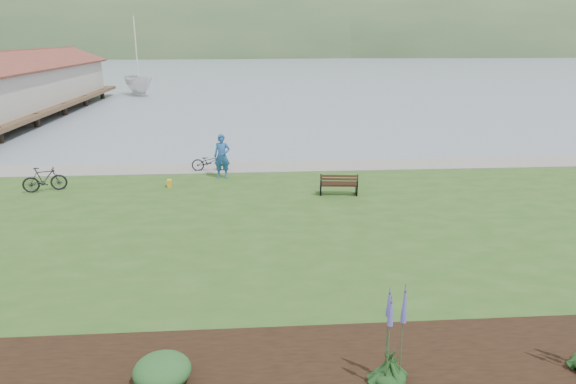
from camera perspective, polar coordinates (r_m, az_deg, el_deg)
name	(u,v)px	position (r m, az deg, el deg)	size (l,w,h in m)	color
ground	(268,224)	(18.71, -2.28, -3.58)	(600.00, 600.00, 0.00)	gray
lawn	(270,240)	(16.78, -2.05, -5.34)	(34.00, 20.00, 0.40)	#2B511C
shoreline_path	(262,167)	(25.18, -2.85, 2.82)	(34.00, 2.20, 0.03)	gray
far_hillside	(307,55)	(188.75, 2.11, 15.00)	(580.00, 80.00, 38.00)	#3A5731
pier_pavilion	(16,85)	(49.21, -27.99, 10.48)	(8.00, 36.00, 5.40)	#4C3826
park_bench	(339,184)	(20.68, 5.66, 0.88)	(1.55, 0.77, 0.93)	black
person	(222,152)	(23.18, -7.36, 4.39)	(0.85, 0.58, 2.33)	#2354A0
bicycle_a	(210,162)	(24.59, -8.67, 3.35)	(1.73, 0.60, 0.91)	black
bicycle_b	(45,179)	(23.34, -25.43, 1.29)	(1.71, 0.49, 1.03)	black
sailboat	(140,95)	(62.22, -16.13, 10.28)	(10.43, 10.62, 27.49)	silver
pannier	(169,183)	(22.37, -13.03, 0.95)	(0.19, 0.29, 0.32)	gold
echium_0	(391,345)	(9.75, 11.42, -16.37)	(0.62, 0.62, 2.17)	#143815
shrub_0	(162,371)	(10.19, -13.82, -18.71)	(1.07, 1.07, 0.53)	#1E4C21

